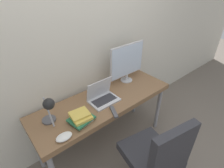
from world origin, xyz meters
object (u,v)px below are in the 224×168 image
(desk_lamp, at_px, (49,108))
(game_controller, at_px, (64,137))
(monitor, at_px, (127,62))
(laptop, at_px, (103,97))
(office_chair, at_px, (157,156))
(book_stack, at_px, (81,117))

(desk_lamp, height_order, game_controller, desk_lamp)
(monitor, height_order, game_controller, monitor)
(desk_lamp, xyz_separation_m, game_controller, (0.01, -0.20, -0.19))
(laptop, xyz_separation_m, office_chair, (0.03, -0.76, -0.25))
(laptop, xyz_separation_m, desk_lamp, (-0.59, -0.02, 0.17))
(laptop, distance_m, desk_lamp, 0.61)
(book_stack, bearing_deg, desk_lamp, 154.19)
(monitor, distance_m, game_controller, 1.17)
(monitor, xyz_separation_m, book_stack, (-0.86, -0.27, -0.23))
(monitor, distance_m, book_stack, 0.93)
(game_controller, bearing_deg, desk_lamp, 93.24)
(laptop, bearing_deg, game_controller, -159.25)
(desk_lamp, relative_size, game_controller, 2.25)
(office_chair, xyz_separation_m, game_controller, (-0.61, 0.54, 0.22))
(monitor, xyz_separation_m, office_chair, (-0.47, -0.91, -0.48))
(monitor, height_order, book_stack, monitor)
(monitor, xyz_separation_m, game_controller, (-1.08, -0.36, -0.25))
(desk_lamp, distance_m, office_chair, 1.05)
(office_chair, bearing_deg, game_controller, 138.26)
(monitor, bearing_deg, desk_lamp, -171.58)
(monitor, distance_m, desk_lamp, 1.11)
(laptop, bearing_deg, monitor, 15.97)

